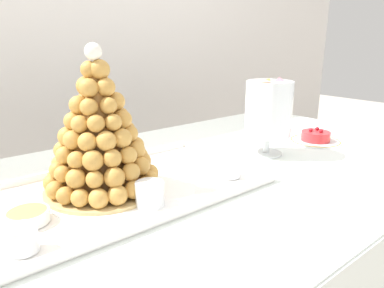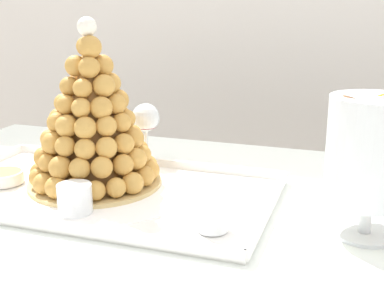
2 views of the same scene
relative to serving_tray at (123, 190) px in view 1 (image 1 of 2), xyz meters
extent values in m
cube|color=silver|center=(0.26, 1.15, 0.50)|extent=(4.80, 0.10, 2.50)
cylinder|color=brown|center=(0.99, 0.37, -0.39)|extent=(0.04, 0.04, 0.72)
cube|color=brown|center=(0.26, -0.01, -0.02)|extent=(1.58, 0.88, 0.02)
cube|color=white|center=(0.26, -0.01, -0.01)|extent=(1.64, 0.94, 0.00)
cube|color=white|center=(0.26, 0.46, -0.15)|extent=(1.64, 0.01, 0.27)
cube|color=white|center=(1.08, -0.01, -0.15)|extent=(0.01, 0.94, 0.27)
cube|color=white|center=(0.00, 0.00, 0.00)|extent=(0.67, 0.38, 0.01)
cube|color=white|center=(0.00, -0.19, 0.01)|extent=(0.67, 0.01, 0.02)
cube|color=white|center=(0.00, 0.19, 0.01)|extent=(0.67, 0.01, 0.02)
cube|color=white|center=(0.33, 0.00, 0.01)|extent=(0.01, 0.38, 0.02)
cylinder|color=white|center=(0.00, 0.00, 0.00)|extent=(0.35, 0.35, 0.00)
cylinder|color=tan|center=(-0.03, 0.03, 0.01)|extent=(0.27, 0.27, 0.01)
cone|color=#AA7434|center=(-0.03, 0.03, 0.15)|extent=(0.19, 0.19, 0.29)
sphere|color=#C48D3E|center=(0.08, 0.03, 0.03)|extent=(0.04, 0.04, 0.04)
sphere|color=#C68F40|center=(0.07, 0.07, 0.03)|extent=(0.04, 0.04, 0.04)
sphere|color=gold|center=(0.05, 0.10, 0.03)|extent=(0.04, 0.04, 0.04)
sphere|color=#C68F40|center=(0.02, 0.13, 0.03)|extent=(0.04, 0.04, 0.04)
sphere|color=gold|center=(-0.02, 0.14, 0.03)|extent=(0.04, 0.04, 0.04)
sphere|color=#C58D3F|center=(-0.05, 0.14, 0.03)|extent=(0.04, 0.04, 0.04)
sphere|color=gold|center=(-0.09, 0.13, 0.03)|extent=(0.04, 0.04, 0.04)
sphere|color=gold|center=(-0.12, 0.10, 0.03)|extent=(0.04, 0.04, 0.04)
sphere|color=#C68F40|center=(-0.14, 0.07, 0.03)|extent=(0.04, 0.04, 0.04)
sphere|color=gold|center=(-0.15, 0.03, 0.03)|extent=(0.04, 0.04, 0.04)
sphere|color=#C48D3E|center=(-0.14, -0.01, 0.03)|extent=(0.04, 0.04, 0.04)
sphere|color=gold|center=(-0.12, -0.04, 0.03)|extent=(0.04, 0.04, 0.04)
sphere|color=gold|center=(-0.09, -0.07, 0.03)|extent=(0.04, 0.04, 0.04)
sphere|color=gold|center=(-0.05, -0.08, 0.03)|extent=(0.04, 0.04, 0.04)
sphere|color=gold|center=(-0.02, -0.08, 0.03)|extent=(0.04, 0.04, 0.04)
sphere|color=gold|center=(0.02, -0.07, 0.03)|extent=(0.04, 0.04, 0.04)
sphere|color=gold|center=(0.05, -0.04, 0.03)|extent=(0.04, 0.04, 0.04)
sphere|color=gold|center=(0.07, -0.01, 0.03)|extent=(0.04, 0.04, 0.04)
sphere|color=gold|center=(0.06, 0.06, 0.07)|extent=(0.04, 0.04, 0.04)
sphere|color=#C79040|center=(0.04, 0.10, 0.07)|extent=(0.04, 0.04, 0.04)
sphere|color=gold|center=(0.00, 0.12, 0.07)|extent=(0.04, 0.04, 0.04)
sphere|color=#C48D3E|center=(-0.04, 0.13, 0.07)|extent=(0.04, 0.04, 0.04)
sphere|color=gold|center=(-0.08, 0.12, 0.07)|extent=(0.04, 0.04, 0.04)
sphere|color=gold|center=(-0.11, 0.09, 0.07)|extent=(0.04, 0.04, 0.04)
sphere|color=gold|center=(-0.13, 0.06, 0.07)|extent=(0.04, 0.04, 0.04)
sphere|color=#C48D3E|center=(-0.13, 0.02, 0.07)|extent=(0.04, 0.04, 0.04)
sphere|color=gold|center=(-0.12, -0.02, 0.07)|extent=(0.04, 0.04, 0.04)
sphere|color=gold|center=(-0.09, -0.05, 0.07)|extent=(0.04, 0.04, 0.04)
sphere|color=#C58D3F|center=(-0.05, -0.07, 0.07)|extent=(0.05, 0.05, 0.05)
sphere|color=gold|center=(-0.01, -0.06, 0.07)|extent=(0.04, 0.04, 0.04)
sphere|color=gold|center=(0.03, -0.05, 0.07)|extent=(0.04, 0.04, 0.04)
sphere|color=#C58D3F|center=(0.05, -0.02, 0.07)|extent=(0.04, 0.04, 0.04)
sphere|color=gold|center=(0.06, 0.02, 0.07)|extent=(0.04, 0.04, 0.04)
sphere|color=gold|center=(0.03, 0.08, 0.10)|extent=(0.04, 0.04, 0.04)
sphere|color=gold|center=(0.00, 0.11, 0.10)|extent=(0.04, 0.04, 0.04)
sphere|color=#C68F40|center=(-0.04, 0.11, 0.10)|extent=(0.04, 0.04, 0.04)
sphere|color=#C68F40|center=(-0.08, 0.10, 0.10)|extent=(0.04, 0.04, 0.04)
sphere|color=gold|center=(-0.11, 0.07, 0.11)|extent=(0.04, 0.04, 0.04)
sphere|color=gold|center=(-0.12, 0.03, 0.10)|extent=(0.04, 0.04, 0.04)
sphere|color=gold|center=(-0.11, -0.01, 0.10)|extent=(0.04, 0.04, 0.04)
sphere|color=gold|center=(-0.08, -0.04, 0.10)|extent=(0.04, 0.04, 0.04)
sphere|color=gold|center=(-0.05, -0.05, 0.11)|extent=(0.04, 0.04, 0.04)
sphere|color=gold|center=(-0.01, -0.05, 0.10)|extent=(0.04, 0.04, 0.04)
sphere|color=gold|center=(0.03, -0.03, 0.10)|extent=(0.04, 0.04, 0.04)
sphere|color=gold|center=(0.05, 0.01, 0.10)|extent=(0.04, 0.04, 0.04)
sphere|color=#C68F40|center=(0.05, 0.05, 0.10)|extent=(0.04, 0.04, 0.04)
sphere|color=gold|center=(0.00, 0.09, 0.14)|extent=(0.04, 0.04, 0.04)
sphere|color=gold|center=(-0.04, 0.10, 0.14)|extent=(0.04, 0.04, 0.04)
sphere|color=gold|center=(-0.07, 0.09, 0.14)|extent=(0.04, 0.04, 0.04)
sphere|color=gold|center=(-0.10, 0.06, 0.14)|extent=(0.04, 0.04, 0.04)
sphere|color=gold|center=(-0.10, 0.02, 0.14)|extent=(0.04, 0.04, 0.04)
sphere|color=gold|center=(-0.08, -0.02, 0.14)|extent=(0.04, 0.04, 0.04)
sphere|color=gold|center=(-0.05, -0.04, 0.14)|extent=(0.04, 0.04, 0.04)
sphere|color=gold|center=(-0.01, -0.04, 0.14)|extent=(0.04, 0.04, 0.04)
sphere|color=gold|center=(0.02, -0.01, 0.14)|extent=(0.04, 0.04, 0.04)
sphere|color=#C68F40|center=(0.03, 0.02, 0.14)|extent=(0.04, 0.04, 0.04)
sphere|color=gold|center=(0.03, 0.06, 0.14)|extent=(0.04, 0.04, 0.04)
sphere|color=#C68E3F|center=(-0.03, 0.08, 0.18)|extent=(0.04, 0.04, 0.04)
sphere|color=gold|center=(-0.06, 0.08, 0.17)|extent=(0.04, 0.04, 0.04)
sphere|color=gold|center=(-0.09, 0.05, 0.17)|extent=(0.04, 0.04, 0.04)
sphere|color=gold|center=(-0.09, 0.01, 0.17)|extent=(0.04, 0.04, 0.04)
sphere|color=#C48D3E|center=(-0.06, -0.02, 0.18)|extent=(0.04, 0.04, 0.04)
sphere|color=gold|center=(-0.03, -0.02, 0.17)|extent=(0.04, 0.04, 0.04)
sphere|color=#C58E3F|center=(0.01, -0.01, 0.17)|extent=(0.04, 0.04, 0.04)
sphere|color=#C58E3F|center=(0.02, 0.03, 0.17)|extent=(0.04, 0.04, 0.04)
sphere|color=#C58D3F|center=(0.01, 0.06, 0.18)|extent=(0.05, 0.05, 0.05)
sphere|color=#C68F40|center=(-0.04, 0.07, 0.21)|extent=(0.04, 0.04, 0.04)
sphere|color=gold|center=(-0.07, 0.04, 0.21)|extent=(0.04, 0.04, 0.04)
sphere|color=#C58D3F|center=(-0.07, 0.00, 0.21)|extent=(0.04, 0.04, 0.04)
sphere|color=#C48D3F|center=(-0.03, -0.01, 0.21)|extent=(0.04, 0.04, 0.04)
sphere|color=gold|center=(0.00, 0.02, 0.21)|extent=(0.04, 0.04, 0.04)
sphere|color=gold|center=(0.00, 0.06, 0.21)|extent=(0.04, 0.04, 0.04)
sphere|color=#C58E3F|center=(-0.05, 0.05, 0.25)|extent=(0.04, 0.04, 0.04)
sphere|color=gold|center=(-0.06, 0.02, 0.25)|extent=(0.04, 0.04, 0.04)
sphere|color=#C68F40|center=(-0.02, 0.01, 0.25)|extent=(0.04, 0.04, 0.04)
sphere|color=#C68F40|center=(-0.01, 0.04, 0.25)|extent=(0.04, 0.04, 0.04)
sphere|color=gold|center=(-0.04, 0.04, 0.28)|extent=(0.04, 0.04, 0.04)
sphere|color=gold|center=(-0.03, 0.02, 0.28)|extent=(0.04, 0.04, 0.04)
sphere|color=white|center=(-0.03, 0.03, 0.32)|extent=(0.04, 0.04, 0.04)
cylinder|color=silver|center=(-0.25, -0.12, 0.03)|extent=(0.05, 0.05, 0.05)
cylinder|color=brown|center=(-0.25, -0.12, 0.01)|extent=(0.04, 0.04, 0.02)
cylinder|color=#8C603D|center=(-0.25, -0.12, 0.03)|extent=(0.04, 0.04, 0.01)
sphere|color=brown|center=(-0.25, -0.13, 0.04)|extent=(0.01, 0.01, 0.01)
cylinder|color=silver|center=(0.01, -0.11, 0.03)|extent=(0.06, 0.06, 0.05)
cylinder|color=#F4EAC6|center=(0.01, -0.11, 0.01)|extent=(0.06, 0.06, 0.02)
cylinder|color=white|center=(0.01, -0.11, 0.03)|extent=(0.06, 0.06, 0.02)
sphere|color=brown|center=(0.00, -0.12, 0.04)|extent=(0.02, 0.02, 0.02)
cylinder|color=silver|center=(0.26, -0.10, 0.03)|extent=(0.05, 0.05, 0.05)
cylinder|color=gold|center=(0.26, -0.10, 0.01)|extent=(0.05, 0.05, 0.02)
cylinder|color=#EAC166|center=(0.26, -0.10, 0.03)|extent=(0.05, 0.05, 0.02)
sphere|color=brown|center=(0.26, -0.10, 0.05)|extent=(0.01, 0.01, 0.01)
cylinder|color=white|center=(-0.22, -0.02, 0.01)|extent=(0.08, 0.08, 0.02)
cylinder|color=#F2CC59|center=(-0.22, -0.02, 0.02)|extent=(0.07, 0.07, 0.00)
cylinder|color=white|center=(0.50, -0.03, 0.00)|extent=(0.10, 0.10, 0.01)
cylinder|color=white|center=(0.50, -0.03, 0.03)|extent=(0.02, 0.02, 0.06)
cylinder|color=white|center=(0.50, -0.03, 0.14)|extent=(0.14, 0.14, 0.17)
cylinder|color=#F9A54C|center=(0.51, -0.03, 0.08)|extent=(0.06, 0.05, 0.06)
cylinder|color=yellow|center=(0.49, 0.00, 0.08)|extent=(0.07, 0.05, 0.07)
cylinder|color=yellow|center=(0.49, -0.06, 0.08)|extent=(0.06, 0.05, 0.06)
cylinder|color=#72B2E0|center=(0.52, 0.00, 0.10)|extent=(0.07, 0.06, 0.07)
cylinder|color=#72B2E0|center=(0.48, -0.01, 0.10)|extent=(0.06, 0.05, 0.04)
cylinder|color=brown|center=(0.49, -0.05, 0.10)|extent=(0.06, 0.05, 0.06)
cylinder|color=brown|center=(0.51, -0.01, 0.12)|extent=(0.07, 0.06, 0.07)
cylinder|color=pink|center=(0.47, -0.02, 0.12)|extent=(0.06, 0.05, 0.05)
cylinder|color=brown|center=(0.49, -0.04, 0.12)|extent=(0.05, 0.05, 0.05)
cylinder|color=#E54C47|center=(0.54, -0.03, 0.12)|extent=(0.06, 0.06, 0.06)
cylinder|color=#9ED860|center=(0.48, 0.01, 0.14)|extent=(0.06, 0.06, 0.05)
cylinder|color=#D199D8|center=(0.47, -0.04, 0.14)|extent=(0.06, 0.05, 0.05)
cylinder|color=#E54C47|center=(0.53, -0.04, 0.14)|extent=(0.06, 0.06, 0.05)
cylinder|color=#9ED860|center=(0.47, -0.01, 0.16)|extent=(0.05, 0.05, 0.05)
cylinder|color=#E54C47|center=(0.48, -0.04, 0.16)|extent=(0.07, 0.05, 0.07)
cylinder|color=brown|center=(0.51, -0.03, 0.16)|extent=(0.06, 0.06, 0.04)
cylinder|color=#9ED860|center=(0.51, -0.01, 0.16)|extent=(0.06, 0.06, 0.05)
cylinder|color=#E54C47|center=(0.48, -0.03, 0.19)|extent=(0.06, 0.05, 0.05)
cylinder|color=#72B2E0|center=(0.51, -0.06, 0.19)|extent=(0.05, 0.05, 0.03)
cylinder|color=#D199D8|center=(0.52, -0.01, 0.19)|extent=(0.06, 0.06, 0.06)
cylinder|color=brown|center=(0.47, -0.03, 0.21)|extent=(0.06, 0.05, 0.05)
cylinder|color=pink|center=(0.52, -0.03, 0.21)|extent=(0.07, 0.05, 0.07)
cylinder|color=yellow|center=(0.50, 0.00, 0.21)|extent=(0.06, 0.05, 0.05)
cylinder|color=white|center=(0.74, -0.05, 0.00)|extent=(0.18, 0.18, 0.01)
torus|color=gold|center=(0.74, -0.05, 0.00)|extent=(0.17, 0.17, 0.00)
cylinder|color=red|center=(0.74, -0.05, 0.02)|extent=(0.10, 0.10, 0.03)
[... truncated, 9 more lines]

